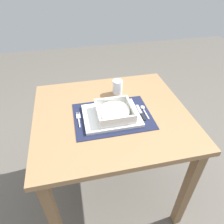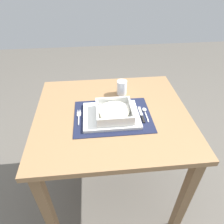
{
  "view_description": "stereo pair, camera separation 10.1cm",
  "coord_description": "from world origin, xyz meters",
  "px_view_note": "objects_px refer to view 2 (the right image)",
  "views": [
    {
      "loc": [
        -0.19,
        -0.87,
        1.45
      ],
      "look_at": [
        -0.0,
        -0.03,
        0.77
      ],
      "focal_mm": 32.99,
      "sensor_mm": 36.0,
      "label": 1
    },
    {
      "loc": [
        -0.09,
        -0.89,
        1.45
      ],
      "look_at": [
        -0.0,
        -0.03,
        0.77
      ],
      "focal_mm": 32.99,
      "sensor_mm": 36.0,
      "label": 2
    }
  ],
  "objects_px": {
    "fork": "(79,116)",
    "drinking_glass": "(122,88)",
    "porridge_bowl": "(114,112)",
    "bread_knife": "(138,116)",
    "spoon": "(145,111)",
    "dining_table": "(112,128)",
    "butter_knife": "(142,115)"
  },
  "relations": [
    {
      "from": "bread_knife",
      "to": "fork",
      "type": "bearing_deg",
      "value": 170.95
    },
    {
      "from": "spoon",
      "to": "drinking_glass",
      "type": "bearing_deg",
      "value": 118.19
    },
    {
      "from": "bread_knife",
      "to": "dining_table",
      "type": "bearing_deg",
      "value": 157.05
    },
    {
      "from": "dining_table",
      "to": "butter_knife",
      "type": "bearing_deg",
      "value": -16.89
    },
    {
      "from": "porridge_bowl",
      "to": "dining_table",
      "type": "bearing_deg",
      "value": 99.07
    },
    {
      "from": "fork",
      "to": "bread_knife",
      "type": "bearing_deg",
      "value": -2.63
    },
    {
      "from": "fork",
      "to": "drinking_glass",
      "type": "bearing_deg",
      "value": 40.56
    },
    {
      "from": "butter_knife",
      "to": "bread_knife",
      "type": "height_order",
      "value": "same"
    },
    {
      "from": "butter_knife",
      "to": "bread_knife",
      "type": "distance_m",
      "value": 0.02
    },
    {
      "from": "drinking_glass",
      "to": "fork",
      "type": "bearing_deg",
      "value": -142.34
    },
    {
      "from": "dining_table",
      "to": "fork",
      "type": "height_order",
      "value": "fork"
    },
    {
      "from": "butter_knife",
      "to": "spoon",
      "type": "bearing_deg",
      "value": 50.73
    },
    {
      "from": "dining_table",
      "to": "drinking_glass",
      "type": "relative_size",
      "value": 9.45
    },
    {
      "from": "spoon",
      "to": "bread_knife",
      "type": "relative_size",
      "value": 0.88
    },
    {
      "from": "fork",
      "to": "bread_knife",
      "type": "xyz_separation_m",
      "value": [
        0.32,
        -0.03,
        0.0
      ]
    },
    {
      "from": "spoon",
      "to": "bread_knife",
      "type": "distance_m",
      "value": 0.06
    },
    {
      "from": "butter_knife",
      "to": "drinking_glass",
      "type": "xyz_separation_m",
      "value": [
        -0.08,
        0.23,
        0.03
      ]
    },
    {
      "from": "dining_table",
      "to": "bread_knife",
      "type": "relative_size",
      "value": 6.44
    },
    {
      "from": "porridge_bowl",
      "to": "bread_knife",
      "type": "xyz_separation_m",
      "value": [
        0.13,
        -0.0,
        -0.03
      ]
    },
    {
      "from": "porridge_bowl",
      "to": "butter_knife",
      "type": "xyz_separation_m",
      "value": [
        0.15,
        -0.0,
        -0.03
      ]
    },
    {
      "from": "fork",
      "to": "drinking_glass",
      "type": "xyz_separation_m",
      "value": [
        0.26,
        0.2,
        0.03
      ]
    },
    {
      "from": "drinking_glass",
      "to": "spoon",
      "type": "bearing_deg",
      "value": -63.08
    },
    {
      "from": "porridge_bowl",
      "to": "spoon",
      "type": "height_order",
      "value": "porridge_bowl"
    },
    {
      "from": "fork",
      "to": "butter_knife",
      "type": "relative_size",
      "value": 0.91
    },
    {
      "from": "butter_knife",
      "to": "drinking_glass",
      "type": "distance_m",
      "value": 0.25
    },
    {
      "from": "dining_table",
      "to": "spoon",
      "type": "xyz_separation_m",
      "value": [
        0.18,
        -0.02,
        0.12
      ]
    },
    {
      "from": "spoon",
      "to": "drinking_glass",
      "type": "relative_size",
      "value": 1.29
    },
    {
      "from": "butter_knife",
      "to": "dining_table",
      "type": "bearing_deg",
      "value": 161.31
    },
    {
      "from": "porridge_bowl",
      "to": "spoon",
      "type": "bearing_deg",
      "value": 9.04
    },
    {
      "from": "butter_knife",
      "to": "fork",
      "type": "bearing_deg",
      "value": 173.01
    },
    {
      "from": "spoon",
      "to": "porridge_bowl",
      "type": "bearing_deg",
      "value": -169.7
    },
    {
      "from": "fork",
      "to": "drinking_glass",
      "type": "relative_size",
      "value": 1.4
    }
  ]
}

